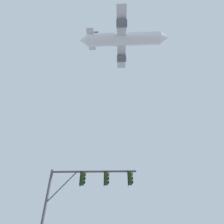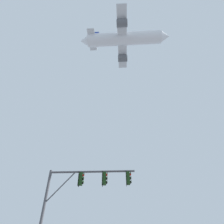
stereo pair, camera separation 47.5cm
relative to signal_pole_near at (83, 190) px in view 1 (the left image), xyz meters
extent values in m
cylinder|color=#4C4C51|center=(-2.45, 0.21, -1.80)|extent=(0.20, 0.20, 6.54)
cylinder|color=#4C4C51|center=(0.70, -0.06, 1.32)|extent=(6.31, 0.69, 0.15)
cylinder|color=#4C4C51|center=(-1.51, 0.13, 0.25)|extent=(1.96, 0.25, 2.19)
cube|color=#193814|center=(3.35, -0.29, 0.80)|extent=(0.29, 0.34, 0.90)
cylinder|color=#193814|center=(3.35, -0.29, 1.31)|extent=(0.05, 0.05, 0.12)
cube|color=black|center=(3.21, -0.27, 0.80)|extent=(0.06, 0.46, 1.04)
sphere|color=red|center=(3.49, -0.30, 1.07)|extent=(0.20, 0.20, 0.20)
cylinder|color=#193814|center=(3.55, -0.30, 1.13)|extent=(0.06, 0.21, 0.21)
sphere|color=black|center=(3.49, -0.30, 0.79)|extent=(0.20, 0.20, 0.20)
cylinder|color=#193814|center=(3.55, -0.30, 0.85)|extent=(0.06, 0.21, 0.21)
sphere|color=black|center=(3.49, -0.30, 0.51)|extent=(0.20, 0.20, 0.20)
cylinder|color=#193814|center=(3.55, -0.30, 0.57)|extent=(0.06, 0.21, 0.21)
cube|color=#193814|center=(1.61, -0.14, 0.80)|extent=(0.29, 0.34, 0.90)
cylinder|color=#193814|center=(1.61, -0.14, 1.31)|extent=(0.05, 0.05, 0.12)
cube|color=black|center=(1.47, -0.13, 0.80)|extent=(0.06, 0.46, 1.04)
sphere|color=red|center=(1.76, -0.15, 1.07)|extent=(0.20, 0.20, 0.20)
cylinder|color=#193814|center=(1.82, -0.16, 1.13)|extent=(0.06, 0.21, 0.21)
sphere|color=black|center=(1.76, -0.15, 0.79)|extent=(0.20, 0.20, 0.20)
cylinder|color=#193814|center=(1.82, -0.16, 0.85)|extent=(0.06, 0.21, 0.21)
sphere|color=black|center=(1.76, -0.15, 0.51)|extent=(0.20, 0.20, 0.20)
cylinder|color=#193814|center=(1.82, -0.16, 0.57)|extent=(0.06, 0.21, 0.21)
cube|color=#193814|center=(-0.12, 0.01, 0.80)|extent=(0.29, 0.34, 0.90)
cylinder|color=#193814|center=(-0.12, 0.01, 1.31)|extent=(0.05, 0.05, 0.12)
cube|color=black|center=(-0.26, 0.02, 0.80)|extent=(0.06, 0.46, 1.04)
sphere|color=red|center=(0.02, 0.00, 1.07)|extent=(0.20, 0.20, 0.20)
cylinder|color=#193814|center=(0.09, -0.01, 1.13)|extent=(0.06, 0.21, 0.21)
sphere|color=black|center=(0.02, 0.00, 0.79)|extent=(0.20, 0.20, 0.20)
cylinder|color=#193814|center=(0.09, -0.01, 0.85)|extent=(0.06, 0.21, 0.21)
sphere|color=black|center=(0.02, 0.00, 0.51)|extent=(0.20, 0.20, 0.20)
cylinder|color=#193814|center=(0.09, -0.01, 0.57)|extent=(0.06, 0.21, 0.21)
cylinder|color=white|center=(5.65, 12.18, 39.12)|extent=(18.16, 4.94, 3.19)
cone|color=white|center=(15.57, 11.20, 39.12)|extent=(2.48, 3.23, 3.03)
cone|color=white|center=(-4.17, 13.15, 39.12)|extent=(2.25, 2.89, 2.71)
cube|color=silver|center=(5.16, 12.23, 38.64)|extent=(3.85, 17.08, 0.36)
cylinder|color=#595B60|center=(5.62, 16.95, 37.69)|extent=(2.56, 2.02, 1.79)
cylinder|color=#595B60|center=(4.69, 7.50, 37.69)|extent=(2.56, 2.02, 1.79)
cube|color=navy|center=(-2.08, 12.94, 40.92)|extent=(2.80, 0.51, 3.79)
cube|color=silver|center=(-2.28, 12.96, 39.42)|extent=(2.37, 6.13, 0.20)
camera|label=1|loc=(1.16, -14.22, -3.81)|focal=30.71mm
camera|label=2|loc=(1.63, -14.25, -3.81)|focal=30.71mm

